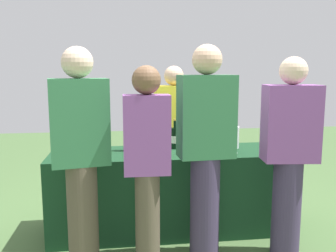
{
  "coord_description": "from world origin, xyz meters",
  "views": [
    {
      "loc": [
        -0.45,
        -3.38,
        1.56
      ],
      "look_at": [
        0.0,
        0.0,
        1.04
      ],
      "focal_mm": 38.81,
      "sensor_mm": 36.0,
      "label": 1
    }
  ],
  "objects_px": {
    "wine_glass_1": "(202,143)",
    "guest_0": "(81,154)",
    "wine_bottle_0": "(83,140)",
    "wine_glass_0": "(140,147)",
    "wine_bottle_1": "(127,138)",
    "guest_3": "(289,152)",
    "wine_glass_2": "(234,143)",
    "menu_board": "(214,168)",
    "guest_1": "(147,161)",
    "ice_bucket": "(228,137)",
    "wine_bottle_3": "(175,138)",
    "guest_2": "(206,147)",
    "server_pouring": "(174,133)"
  },
  "relations": [
    {
      "from": "ice_bucket",
      "to": "guest_1",
      "type": "xyz_separation_m",
      "value": [
        -0.88,
        -0.83,
        -0.01
      ]
    },
    {
      "from": "guest_1",
      "to": "menu_board",
      "type": "relative_size",
      "value": 2.22
    },
    {
      "from": "guest_2",
      "to": "menu_board",
      "type": "xyz_separation_m",
      "value": [
        0.46,
        1.47,
        -0.59
      ]
    },
    {
      "from": "wine_glass_2",
      "to": "guest_1",
      "type": "relative_size",
      "value": 0.08
    },
    {
      "from": "menu_board",
      "to": "wine_bottle_3",
      "type": "bearing_deg",
      "value": -137.07
    },
    {
      "from": "guest_0",
      "to": "guest_3",
      "type": "bearing_deg",
      "value": -10.06
    },
    {
      "from": "server_pouring",
      "to": "guest_3",
      "type": "bearing_deg",
      "value": 118.23
    },
    {
      "from": "wine_glass_0",
      "to": "guest_2",
      "type": "xyz_separation_m",
      "value": [
        0.5,
        -0.42,
        0.08
      ]
    },
    {
      "from": "wine_bottle_3",
      "to": "wine_glass_1",
      "type": "relative_size",
      "value": 2.1
    },
    {
      "from": "guest_1",
      "to": "menu_board",
      "type": "distance_m",
      "value": 1.93
    },
    {
      "from": "wine_bottle_1",
      "to": "guest_1",
      "type": "height_order",
      "value": "guest_1"
    },
    {
      "from": "wine_bottle_3",
      "to": "guest_3",
      "type": "height_order",
      "value": "guest_3"
    },
    {
      "from": "wine_bottle_1",
      "to": "guest_2",
      "type": "distance_m",
      "value": 0.92
    },
    {
      "from": "ice_bucket",
      "to": "server_pouring",
      "type": "relative_size",
      "value": 0.14
    },
    {
      "from": "ice_bucket",
      "to": "wine_bottle_1",
      "type": "bearing_deg",
      "value": -178.87
    },
    {
      "from": "wine_bottle_0",
      "to": "ice_bucket",
      "type": "distance_m",
      "value": 1.43
    },
    {
      "from": "wine_glass_0",
      "to": "ice_bucket",
      "type": "height_order",
      "value": "ice_bucket"
    },
    {
      "from": "guest_0",
      "to": "guest_1",
      "type": "relative_size",
      "value": 1.09
    },
    {
      "from": "wine_glass_2",
      "to": "ice_bucket",
      "type": "xyz_separation_m",
      "value": [
        0.01,
        0.24,
        0.01
      ]
    },
    {
      "from": "wine_bottle_1",
      "to": "wine_glass_0",
      "type": "relative_size",
      "value": 2.57
    },
    {
      "from": "wine_glass_1",
      "to": "guest_0",
      "type": "height_order",
      "value": "guest_0"
    },
    {
      "from": "wine_glass_2",
      "to": "menu_board",
      "type": "distance_m",
      "value": 1.14
    },
    {
      "from": "wine_bottle_1",
      "to": "guest_3",
      "type": "bearing_deg",
      "value": -28.79
    },
    {
      "from": "wine_bottle_1",
      "to": "guest_3",
      "type": "xyz_separation_m",
      "value": [
        1.3,
        -0.72,
        -0.01
      ]
    },
    {
      "from": "guest_1",
      "to": "menu_board",
      "type": "xyz_separation_m",
      "value": [
        0.94,
        1.6,
        -0.52
      ]
    },
    {
      "from": "wine_bottle_0",
      "to": "wine_glass_0",
      "type": "bearing_deg",
      "value": -27.65
    },
    {
      "from": "wine_glass_1",
      "to": "wine_glass_2",
      "type": "distance_m",
      "value": 0.31
    },
    {
      "from": "server_pouring",
      "to": "wine_glass_2",
      "type": "bearing_deg",
      "value": 118.33
    },
    {
      "from": "wine_glass_2",
      "to": "guest_1",
      "type": "distance_m",
      "value": 1.05
    },
    {
      "from": "wine_bottle_0",
      "to": "wine_glass_2",
      "type": "bearing_deg",
      "value": -9.5
    },
    {
      "from": "wine_glass_0",
      "to": "guest_1",
      "type": "height_order",
      "value": "guest_1"
    },
    {
      "from": "guest_2",
      "to": "guest_0",
      "type": "bearing_deg",
      "value": 179.85
    },
    {
      "from": "ice_bucket",
      "to": "server_pouring",
      "type": "bearing_deg",
      "value": 133.86
    },
    {
      "from": "guest_3",
      "to": "guest_1",
      "type": "bearing_deg",
      "value": -168.72
    },
    {
      "from": "guest_0",
      "to": "guest_2",
      "type": "bearing_deg",
      "value": -7.48
    },
    {
      "from": "wine_glass_2",
      "to": "ice_bucket",
      "type": "height_order",
      "value": "ice_bucket"
    },
    {
      "from": "wine_bottle_1",
      "to": "guest_3",
      "type": "distance_m",
      "value": 1.49
    },
    {
      "from": "wine_bottle_3",
      "to": "menu_board",
      "type": "distance_m",
      "value": 1.1
    },
    {
      "from": "guest_1",
      "to": "menu_board",
      "type": "bearing_deg",
      "value": 60.77
    },
    {
      "from": "server_pouring",
      "to": "guest_1",
      "type": "distance_m",
      "value": 1.39
    },
    {
      "from": "server_pouring",
      "to": "guest_2",
      "type": "bearing_deg",
      "value": 90.05
    },
    {
      "from": "wine_glass_1",
      "to": "guest_3",
      "type": "xyz_separation_m",
      "value": [
        0.62,
        -0.5,
        0.01
      ]
    },
    {
      "from": "wine_glass_2",
      "to": "guest_2",
      "type": "xyz_separation_m",
      "value": [
        -0.38,
        -0.46,
        0.07
      ]
    },
    {
      "from": "guest_0",
      "to": "menu_board",
      "type": "height_order",
      "value": "guest_0"
    },
    {
      "from": "ice_bucket",
      "to": "server_pouring",
      "type": "height_order",
      "value": "server_pouring"
    },
    {
      "from": "wine_bottle_0",
      "to": "server_pouring",
      "type": "distance_m",
      "value": 1.08
    },
    {
      "from": "wine_glass_0",
      "to": "menu_board",
      "type": "distance_m",
      "value": 1.51
    },
    {
      "from": "wine_bottle_0",
      "to": "wine_glass_1",
      "type": "xyz_separation_m",
      "value": [
        1.11,
        -0.23,
        -0.02
      ]
    },
    {
      "from": "menu_board",
      "to": "wine_bottle_0",
      "type": "bearing_deg",
      "value": -160.91
    },
    {
      "from": "ice_bucket",
      "to": "menu_board",
      "type": "bearing_deg",
      "value": 85.46
    }
  ]
}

